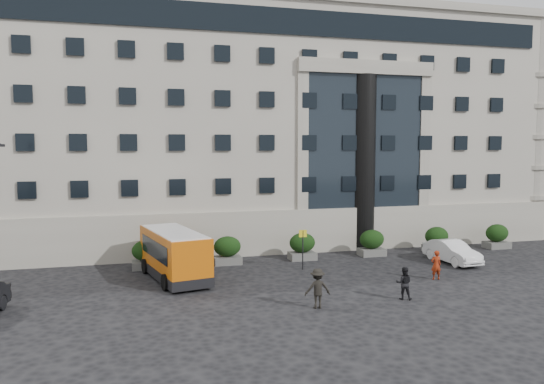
{
  "coord_description": "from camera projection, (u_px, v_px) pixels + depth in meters",
  "views": [
    {
      "loc": [
        -4.95,
        -26.18,
        7.78
      ],
      "look_at": [
        3.37,
        4.54,
        5.0
      ],
      "focal_mm": 35.0,
      "sensor_mm": 36.0,
      "label": 1
    }
  ],
  "objects": [
    {
      "name": "pedestrian_c",
      "position": [
        318.0,
        288.0,
        25.38
      ],
      "size": [
        1.3,
        0.81,
        1.93
      ],
      "primitive_type": "imported",
      "rotation": [
        0.0,
        0.0,
        3.07
      ],
      "color": "black",
      "rests_on": "ground"
    },
    {
      "name": "pedestrian_b",
      "position": [
        404.0,
        283.0,
        26.86
      ],
      "size": [
        1.0,
        0.92,
        1.67
      ],
      "primitive_type": "imported",
      "rotation": [
        0.0,
        0.0,
        2.7
      ],
      "color": "black",
      "rests_on": "ground"
    },
    {
      "name": "minibus",
      "position": [
        174.0,
        253.0,
        30.86
      ],
      "size": [
        3.76,
        7.16,
        2.84
      ],
      "rotation": [
        0.0,
        0.0,
        0.22
      ],
      "color": "#C35709",
      "rests_on": "ground"
    },
    {
      "name": "hedge_f",
      "position": [
        497.0,
        236.0,
        40.29
      ],
      "size": [
        1.8,
        1.26,
        1.84
      ],
      "color": "#585855",
      "rests_on": "ground"
    },
    {
      "name": "hedge_c",
      "position": [
        302.0,
        246.0,
        36.23
      ],
      "size": [
        1.8,
        1.26,
        1.84
      ],
      "color": "#585855",
      "rests_on": "ground"
    },
    {
      "name": "hedge_d",
      "position": [
        372.0,
        243.0,
        37.58
      ],
      "size": [
        1.8,
        1.26,
        1.84
      ],
      "color": "#585855",
      "rests_on": "ground"
    },
    {
      "name": "hedge_b",
      "position": [
        227.0,
        250.0,
        34.87
      ],
      "size": [
        1.8,
        1.26,
        1.84
      ],
      "color": "#585855",
      "rests_on": "ground"
    },
    {
      "name": "pedestrian_a",
      "position": [
        436.0,
        265.0,
        30.84
      ],
      "size": [
        0.66,
        0.47,
        1.71
      ],
      "primitive_type": "imported",
      "rotation": [
        0.0,
        0.0,
        3.05
      ],
      "color": "maroon",
      "rests_on": "ground"
    },
    {
      "name": "hedge_e",
      "position": [
        437.0,
        239.0,
        38.93
      ],
      "size": [
        1.8,
        1.26,
        1.84
      ],
      "color": "#585855",
      "rests_on": "ground"
    },
    {
      "name": "civic_building",
      "position": [
        250.0,
        133.0,
        49.07
      ],
      "size": [
        44.0,
        24.0,
        18.0
      ],
      "primitive_type": "cube",
      "color": "#9E978C",
      "rests_on": "ground"
    },
    {
      "name": "hedge_a",
      "position": [
        146.0,
        254.0,
        33.52
      ],
      "size": [
        1.8,
        1.26,
        1.84
      ],
      "color": "#585855",
      "rests_on": "ground"
    },
    {
      "name": "white_taxi",
      "position": [
        452.0,
        252.0,
        35.3
      ],
      "size": [
        1.87,
        4.61,
        1.49
      ],
      "primitive_type": "imported",
      "rotation": [
        0.0,
        0.0,
        0.07
      ],
      "color": "white",
      "rests_on": "ground"
    },
    {
      "name": "entrance_column",
      "position": [
        363.0,
        163.0,
        39.6
      ],
      "size": [
        1.8,
        1.8,
        13.0
      ],
      "primitive_type": "cylinder",
      "color": "black",
      "rests_on": "ground"
    },
    {
      "name": "bus_stop_sign",
      "position": [
        303.0,
        242.0,
        33.23
      ],
      "size": [
        0.5,
        0.08,
        2.52
      ],
      "color": "#262628",
      "rests_on": "ground"
    },
    {
      "name": "ground",
      "position": [
        232.0,
        298.0,
        27.14
      ],
      "size": [
        120.0,
        120.0,
        0.0
      ],
      "primitive_type": "plane",
      "color": "black",
      "rests_on": "ground"
    },
    {
      "name": "red_truck",
      "position": [
        21.0,
        230.0,
        41.23
      ],
      "size": [
        2.83,
        4.91,
        2.49
      ],
      "rotation": [
        0.0,
        0.0,
        -0.18
      ],
      "color": "maroon",
      "rests_on": "ground"
    }
  ]
}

